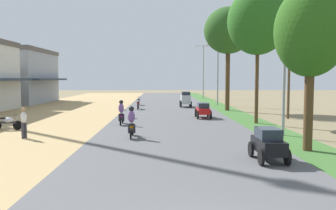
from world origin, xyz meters
The scene contains 17 objects.
shophouse_far centered at (-19.98, 39.60, 3.46)m, with size 10.05×11.63×6.90m.
parked_motorbike_fourth centered at (-10.13, 15.65, 0.55)m, with size 1.80×0.54×0.94m.
pedestrian_on_shoulder centered at (-7.96, 12.60, 0.96)m, with size 0.37×0.43×1.62m.
median_tree_nearest centered at (5.45, 9.29, 5.12)m, with size 3.04×3.04×7.05m.
median_tree_second centered at (5.74, 18.51, 7.05)m, with size 4.15×4.15×9.31m.
median_tree_third centered at (5.61, 28.40, 7.73)m, with size 4.67×4.67×9.96m.
streetlamp_near centered at (5.80, 13.34, 4.54)m, with size 3.16×0.20×7.77m.
streetlamp_mid centered at (5.80, 35.42, 4.23)m, with size 3.16×0.20×7.18m.
streetlamp_far centered at (5.80, 49.31, 4.83)m, with size 3.16×0.20×8.33m.
utility_pole_near centered at (9.14, 21.71, 4.41)m, with size 1.80×0.20×8.44m.
car_hatchback_black centered at (3.14, 7.36, 0.75)m, with size 1.04×2.00×1.23m.
car_sedan_red centered at (2.42, 21.70, 0.74)m, with size 1.10×2.26×1.19m.
car_van_silver centered at (1.80, 32.30, 1.02)m, with size 1.19×2.41×1.67m.
motorbike_foreground_rider centered at (-2.40, 12.62, 0.86)m, with size 0.54×1.80×1.66m.
motorbike_ahead_second centered at (-3.52, 17.83, 0.86)m, with size 0.54×1.80×1.66m.
motorbike_ahead_third centered at (-3.17, 29.59, 0.57)m, with size 0.54×1.80×0.94m.
motorbike_ahead_fourth centered at (-3.43, 34.97, 0.57)m, with size 0.54×1.80×0.94m.
Camera 1 is at (-0.88, -5.47, 3.15)m, focal length 37.37 mm.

